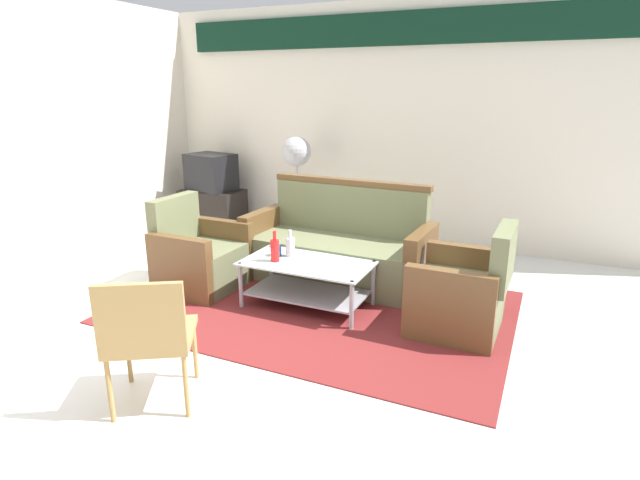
{
  "coord_description": "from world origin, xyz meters",
  "views": [
    {
      "loc": [
        1.64,
        -3.0,
        1.84
      ],
      "look_at": [
        -0.02,
        0.62,
        0.65
      ],
      "focal_mm": 28.8,
      "sensor_mm": 36.0,
      "label": 1
    }
  ],
  "objects_px": {
    "armchair_left": "(200,258)",
    "cup": "(277,250)",
    "couch": "(338,250)",
    "coffee_table": "(307,277)",
    "tv_stand": "(213,209)",
    "pedestal_fan": "(296,158)",
    "bottle_clear": "(290,246)",
    "television": "(211,172)",
    "armchair_right": "(462,295)",
    "bottle_red": "(275,250)",
    "wicker_chair": "(148,332)"
  },
  "relations": [
    {
      "from": "couch",
      "to": "television",
      "type": "relative_size",
      "value": 2.69
    },
    {
      "from": "armchair_left",
      "to": "coffee_table",
      "type": "bearing_deg",
      "value": 91.02
    },
    {
      "from": "armchair_left",
      "to": "bottle_red",
      "type": "relative_size",
      "value": 3.17
    },
    {
      "from": "tv_stand",
      "to": "bottle_clear",
      "type": "bearing_deg",
      "value": -39.84
    },
    {
      "from": "bottle_clear",
      "to": "television",
      "type": "bearing_deg",
      "value": 140.11
    },
    {
      "from": "bottle_clear",
      "to": "tv_stand",
      "type": "relative_size",
      "value": 0.3
    },
    {
      "from": "bottle_clear",
      "to": "pedestal_fan",
      "type": "relative_size",
      "value": 0.19
    },
    {
      "from": "armchair_right",
      "to": "tv_stand",
      "type": "bearing_deg",
      "value": 65.57
    },
    {
      "from": "bottle_clear",
      "to": "bottle_red",
      "type": "distance_m",
      "value": 0.18
    },
    {
      "from": "bottle_red",
      "to": "television",
      "type": "bearing_deg",
      "value": 136.71
    },
    {
      "from": "armchair_right",
      "to": "bottle_red",
      "type": "bearing_deg",
      "value": 98.89
    },
    {
      "from": "couch",
      "to": "coffee_table",
      "type": "xyz_separation_m",
      "value": [
        0.01,
        -0.7,
        -0.04
      ]
    },
    {
      "from": "coffee_table",
      "to": "television",
      "type": "height_order",
      "value": "television"
    },
    {
      "from": "armchair_left",
      "to": "cup",
      "type": "relative_size",
      "value": 8.5
    },
    {
      "from": "couch",
      "to": "armchair_left",
      "type": "xyz_separation_m",
      "value": [
        -1.12,
        -0.71,
        -0.03
      ]
    },
    {
      "from": "armchair_left",
      "to": "coffee_table",
      "type": "relative_size",
      "value": 0.77
    },
    {
      "from": "armchair_left",
      "to": "armchair_right",
      "type": "distance_m",
      "value": 2.41
    },
    {
      "from": "armchair_right",
      "to": "pedestal_fan",
      "type": "relative_size",
      "value": 0.67
    },
    {
      "from": "coffee_table",
      "to": "tv_stand",
      "type": "bearing_deg",
      "value": 141.5
    },
    {
      "from": "television",
      "to": "bottle_red",
      "type": "bearing_deg",
      "value": 148.77
    },
    {
      "from": "armchair_left",
      "to": "television",
      "type": "distance_m",
      "value": 2.25
    },
    {
      "from": "coffee_table",
      "to": "pedestal_fan",
      "type": "distance_m",
      "value": 2.29
    },
    {
      "from": "television",
      "to": "pedestal_fan",
      "type": "distance_m",
      "value": 1.28
    },
    {
      "from": "couch",
      "to": "coffee_table",
      "type": "height_order",
      "value": "couch"
    },
    {
      "from": "bottle_clear",
      "to": "cup",
      "type": "bearing_deg",
      "value": -162.71
    },
    {
      "from": "bottle_red",
      "to": "cup",
      "type": "relative_size",
      "value": 2.68
    },
    {
      "from": "coffee_table",
      "to": "cup",
      "type": "relative_size",
      "value": 11.0
    },
    {
      "from": "cup",
      "to": "tv_stand",
      "type": "distance_m",
      "value": 2.69
    },
    {
      "from": "bottle_red",
      "to": "pedestal_fan",
      "type": "xyz_separation_m",
      "value": [
        -0.8,
        1.98,
        0.5
      ]
    },
    {
      "from": "armchair_right",
      "to": "bottle_clear",
      "type": "bearing_deg",
      "value": 92.65
    },
    {
      "from": "coffee_table",
      "to": "couch",
      "type": "bearing_deg",
      "value": 90.42
    },
    {
      "from": "armchair_left",
      "to": "cup",
      "type": "distance_m",
      "value": 0.83
    },
    {
      "from": "tv_stand",
      "to": "couch",
      "type": "bearing_deg",
      "value": -26.25
    },
    {
      "from": "couch",
      "to": "bottle_red",
      "type": "distance_m",
      "value": 0.86
    },
    {
      "from": "armchair_left",
      "to": "tv_stand",
      "type": "bearing_deg",
      "value": -146.5
    },
    {
      "from": "couch",
      "to": "tv_stand",
      "type": "relative_size",
      "value": 2.28
    },
    {
      "from": "bottle_red",
      "to": "wicker_chair",
      "type": "xyz_separation_m",
      "value": [
        0.07,
        -1.61,
        -0.02
      ]
    },
    {
      "from": "coffee_table",
      "to": "bottle_clear",
      "type": "height_order",
      "value": "bottle_clear"
    },
    {
      "from": "wicker_chair",
      "to": "tv_stand",
      "type": "bearing_deg",
      "value": 90.04
    },
    {
      "from": "couch",
      "to": "cup",
      "type": "bearing_deg",
      "value": 66.86
    },
    {
      "from": "bottle_clear",
      "to": "pedestal_fan",
      "type": "height_order",
      "value": "pedestal_fan"
    },
    {
      "from": "bottle_clear",
      "to": "cup",
      "type": "distance_m",
      "value": 0.13
    },
    {
      "from": "armchair_left",
      "to": "bottle_clear",
      "type": "xyz_separation_m",
      "value": [
        0.92,
        0.09,
        0.21
      ]
    },
    {
      "from": "armchair_right",
      "to": "bottle_red",
      "type": "xyz_separation_m",
      "value": [
        -1.54,
        -0.21,
        0.22
      ]
    },
    {
      "from": "tv_stand",
      "to": "pedestal_fan",
      "type": "height_order",
      "value": "pedestal_fan"
    },
    {
      "from": "bottle_red",
      "to": "wicker_chair",
      "type": "height_order",
      "value": "wicker_chair"
    },
    {
      "from": "coffee_table",
      "to": "armchair_left",
      "type": "bearing_deg",
      "value": -179.71
    },
    {
      "from": "bottle_red",
      "to": "cup",
      "type": "distance_m",
      "value": 0.16
    },
    {
      "from": "pedestal_fan",
      "to": "wicker_chair",
      "type": "xyz_separation_m",
      "value": [
        0.88,
        -3.59,
        -0.52
      ]
    },
    {
      "from": "bottle_red",
      "to": "cup",
      "type": "xyz_separation_m",
      "value": [
        -0.06,
        0.14,
        -0.05
      ]
    }
  ]
}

